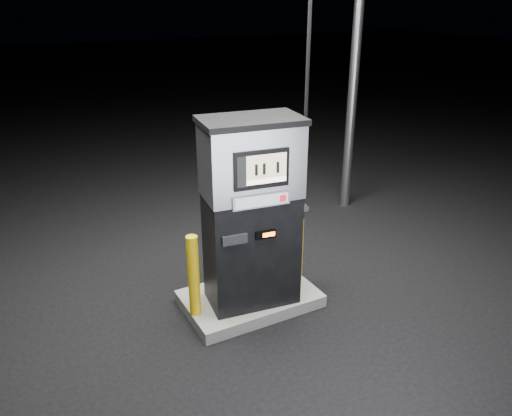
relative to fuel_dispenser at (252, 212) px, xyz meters
name	(u,v)px	position (x,y,z in m)	size (l,w,h in m)	color
ground	(250,304)	(0.02, 0.10, -1.28)	(80.00, 80.00, 0.00)	black
pump_island	(250,299)	(0.02, 0.10, -1.21)	(1.60, 1.00, 0.15)	#61615D
fuel_dispenser	(252,212)	(0.00, 0.00, 0.00)	(1.25, 0.79, 4.58)	black
bollard_left	(194,276)	(-0.72, 0.04, -0.64)	(0.13, 0.13, 0.98)	yellow
bollard_right	(298,240)	(0.76, 0.19, -0.62)	(0.14, 0.14, 1.02)	yellow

